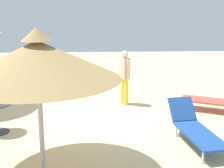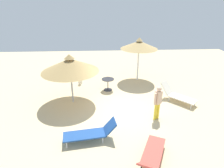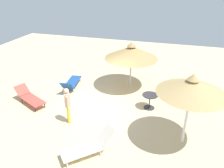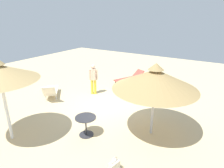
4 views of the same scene
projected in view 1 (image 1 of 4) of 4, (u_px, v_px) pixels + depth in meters
The scene contains 6 objects.
ground at pixel (97, 124), 8.40m from camera, with size 24.00×24.00×0.10m, color beige.
parasol_umbrella_edge at pixel (37, 60), 5.48m from camera, with size 2.82×2.82×2.58m.
lounge_chair_near_left at pixel (74, 80), 11.18m from camera, with size 1.79×1.72×0.91m.
lounge_chair_far_left at pixel (218, 100), 9.11m from camera, with size 1.98×1.36×0.72m.
lounge_chair_far_right at pixel (195, 128), 7.10m from camera, with size 0.87×2.06×0.77m.
person_standing_back at pixel (125, 74), 9.67m from camera, with size 0.32×0.39×1.61m.
Camera 1 is at (0.02, 7.91, 2.98)m, focal length 53.00 mm.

